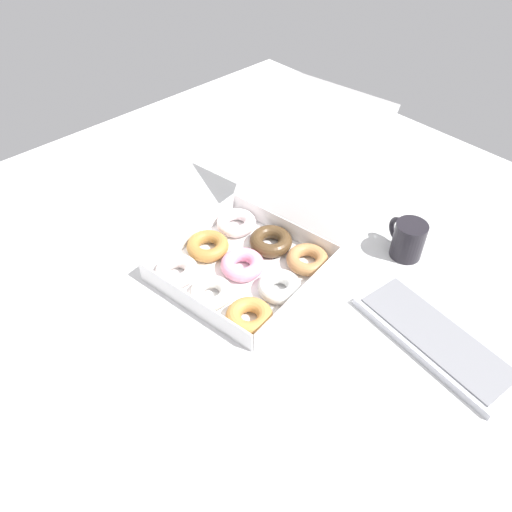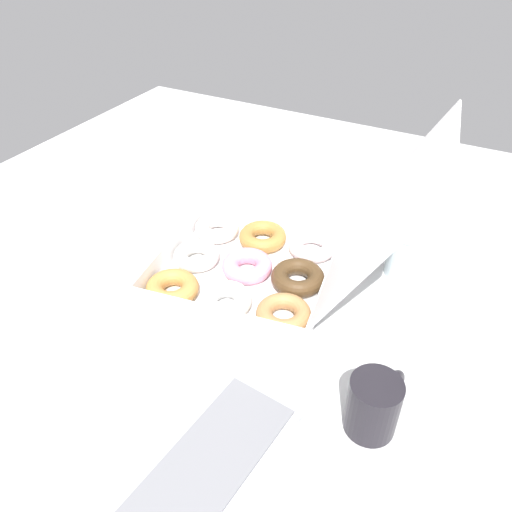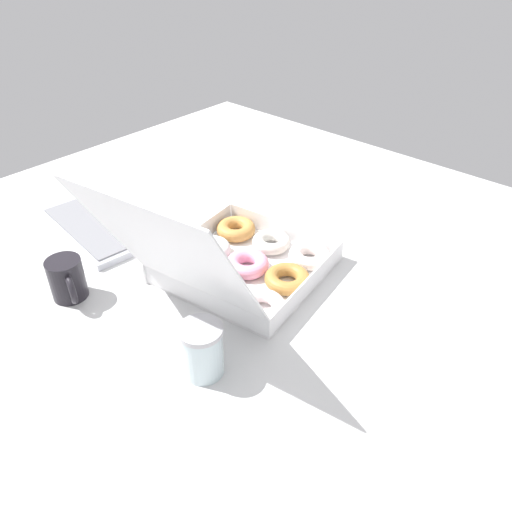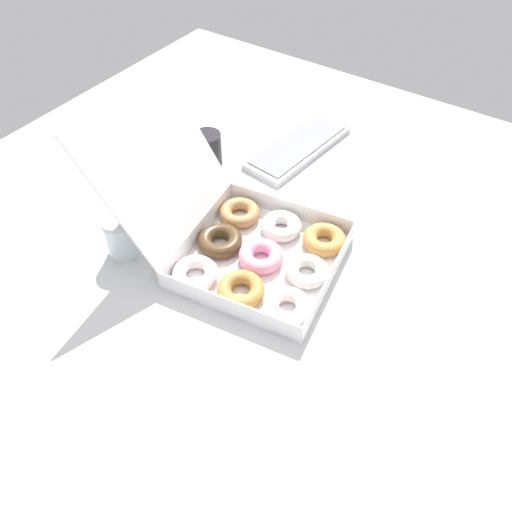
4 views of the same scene
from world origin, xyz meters
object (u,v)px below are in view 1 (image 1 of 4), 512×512
(keyboard, at_px, (435,338))
(glass_jar, at_px, (282,179))
(coffee_mug, at_px, (408,239))
(donut_box, at_px, (250,253))

(keyboard, height_order, glass_jar, glass_jar)
(keyboard, xyz_separation_m, coffee_mug, (-0.20, 0.18, 0.04))
(keyboard, bearing_deg, donut_box, -163.35)
(coffee_mug, bearing_deg, keyboard, -41.42)
(donut_box, relative_size, glass_jar, 5.09)
(coffee_mug, distance_m, glass_jar, 0.38)
(keyboard, height_order, coffee_mug, coffee_mug)
(donut_box, relative_size, keyboard, 1.51)
(donut_box, relative_size, coffee_mug, 4.95)
(donut_box, bearing_deg, glass_jar, 120.01)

